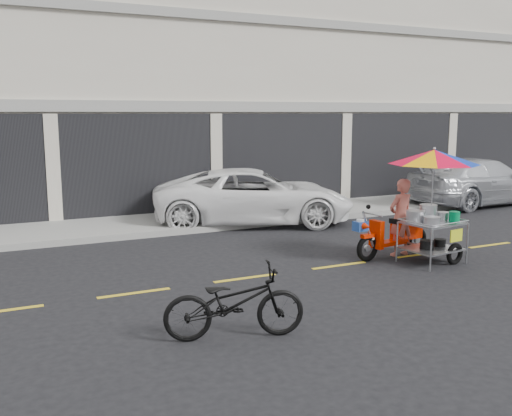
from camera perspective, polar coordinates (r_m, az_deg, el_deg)
name	(u,v)px	position (r m, az deg, el deg)	size (l,w,h in m)	color
ground	(339,266)	(11.21, 8.31, -5.72)	(90.00, 90.00, 0.00)	black
sidewalk	(229,216)	(15.94, -2.68, -0.80)	(45.00, 3.00, 0.15)	gray
shophouse_block	(246,77)	(21.52, -1.04, 13.00)	(36.00, 8.11, 10.40)	beige
centerline	(339,265)	(11.21, 8.31, -5.70)	(42.00, 0.10, 0.01)	gold
white_pickup	(254,196)	(15.16, -0.22, 1.19)	(2.43, 5.26, 1.46)	white
silver_pickup	(478,181)	(19.62, 21.35, 2.50)	(2.11, 5.18, 1.50)	silver
near_bicycle	(234,303)	(7.52, -2.18, -9.43)	(0.64, 1.84, 0.97)	black
food_vendor_rig	(421,189)	(11.74, 16.16, 1.80)	(2.42, 1.94, 2.28)	black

